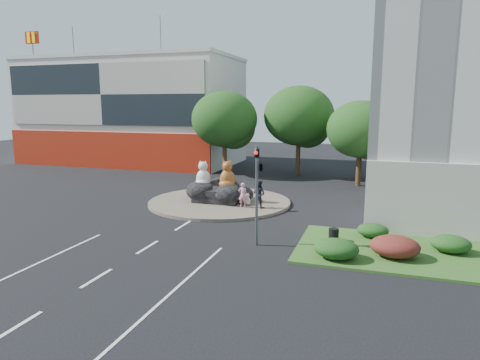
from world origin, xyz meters
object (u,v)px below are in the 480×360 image
object	(u,v)px
cat_white	(203,174)
kitten_white	(247,199)
litter_bin	(334,235)
kitten_calico	(195,195)
pedestrian_pink	(243,195)
pedestrian_dark	(259,194)
parked_car	(126,161)
cat_tabby	(227,175)

from	to	relation	value
cat_white	kitten_white	size ratio (longest dim) A/B	2.41
kitten_white	litter_bin	xyz separation A→B (m)	(6.39, -5.92, -0.16)
kitten_calico	kitten_white	bearing A→B (deg)	27.96
cat_white	pedestrian_pink	distance (m)	3.68
cat_white	pedestrian_dark	size ratio (longest dim) A/B	1.06
pedestrian_dark	litter_bin	distance (m)	7.68
kitten_white	parked_car	size ratio (longest dim) A/B	0.18
parked_car	litter_bin	bearing A→B (deg)	-127.25
cat_white	litter_bin	world-z (taller)	cat_white
cat_tabby	pedestrian_pink	xyz separation A→B (m)	(1.53, -1.23, -1.10)
kitten_calico	pedestrian_pink	bearing A→B (deg)	16.34
cat_tabby	kitten_white	world-z (taller)	cat_tabby
parked_car	pedestrian_pink	bearing A→B (deg)	-127.14
kitten_white	pedestrian_pink	xyz separation A→B (m)	(-0.07, -0.77, 0.42)
cat_white	pedestrian_pink	world-z (taller)	cat_white
kitten_white	litter_bin	distance (m)	8.71
pedestrian_pink	cat_tabby	bearing A→B (deg)	-39.95
kitten_calico	litter_bin	world-z (taller)	kitten_calico
pedestrian_pink	pedestrian_dark	world-z (taller)	pedestrian_dark
kitten_calico	pedestrian_pink	world-z (taller)	pedestrian_pink
cat_white	kitten_calico	bearing A→B (deg)	-128.33
cat_tabby	litter_bin	distance (m)	10.36
cat_white	cat_tabby	xyz separation A→B (m)	(1.80, 0.05, 0.05)
cat_tabby	parked_car	xyz separation A→B (m)	(-16.61, 13.05, -1.38)
cat_tabby	kitten_calico	size ratio (longest dim) A/B	2.47
kitten_calico	pedestrian_dark	world-z (taller)	pedestrian_dark
kitten_white	kitten_calico	bearing A→B (deg)	158.20
cat_white	pedestrian_dark	world-z (taller)	cat_white
litter_bin	cat_white	bearing A→B (deg)	147.10
cat_tabby	pedestrian_pink	world-z (taller)	cat_tabby
cat_white	kitten_white	distance (m)	3.72
cat_white	parked_car	bearing A→B (deg)	139.92
cat_tabby	pedestrian_dark	xyz separation A→B (m)	(2.56, -0.98, -1.01)
kitten_calico	litter_bin	size ratio (longest dim) A/B	1.29
kitten_calico	kitten_white	distance (m)	3.82
kitten_white	pedestrian_dark	distance (m)	1.21
pedestrian_pink	kitten_calico	bearing A→B (deg)	-11.20
cat_white	kitten_white	bearing A→B (deg)	-5.40
pedestrian_dark	parked_car	xyz separation A→B (m)	(-19.17, 14.03, -0.38)
parked_car	litter_bin	world-z (taller)	parked_car
kitten_white	litter_bin	bearing A→B (deg)	-66.20
pedestrian_pink	cat_white	bearing A→B (deg)	-20.61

